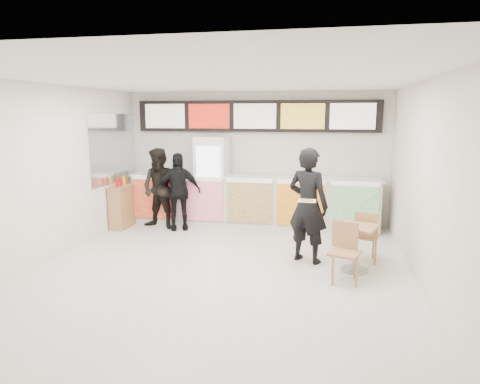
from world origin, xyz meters
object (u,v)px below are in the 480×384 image
(drinks_fridge, at_px, (212,181))
(customer_left, at_px, (160,189))
(customer_main, at_px, (308,205))
(service_counter, at_px, (252,201))
(customer_mid, at_px, (178,191))
(cafe_table, at_px, (356,240))
(condiment_ledge, at_px, (123,206))

(drinks_fridge, xyz_separation_m, customer_left, (-1.02, -0.61, -0.12))
(drinks_fridge, height_order, customer_main, drinks_fridge)
(service_counter, xyz_separation_m, customer_mid, (-1.54, -0.61, 0.27))
(cafe_table, xyz_separation_m, condiment_ledge, (-4.92, 1.81, -0.04))
(customer_mid, relative_size, condiment_ledge, 1.51)
(drinks_fridge, distance_m, customer_left, 1.19)
(customer_left, bearing_deg, service_counter, 28.79)
(service_counter, height_order, condiment_ledge, service_counter)
(customer_mid, height_order, cafe_table, customer_mid)
(drinks_fridge, relative_size, condiment_ledge, 1.79)
(drinks_fridge, bearing_deg, condiment_ledge, -159.88)
(drinks_fridge, bearing_deg, customer_mid, -134.04)
(customer_left, bearing_deg, condiment_ledge, -163.13)
(customer_main, bearing_deg, service_counter, -34.35)
(customer_main, relative_size, customer_mid, 1.17)
(customer_mid, bearing_deg, customer_main, -49.52)
(customer_mid, height_order, condiment_ledge, customer_mid)
(customer_main, xyz_separation_m, customer_left, (-3.27, 1.57, -0.10))
(service_counter, relative_size, condiment_ledge, 4.98)
(customer_main, distance_m, customer_mid, 3.26)
(drinks_fridge, bearing_deg, service_counter, -0.99)
(drinks_fridge, height_order, condiment_ledge, drinks_fridge)
(service_counter, relative_size, customer_mid, 3.31)
(customer_main, height_order, condiment_ledge, customer_main)
(service_counter, bearing_deg, condiment_ledge, -166.55)
(service_counter, distance_m, customer_mid, 1.68)
(drinks_fridge, height_order, customer_mid, drinks_fridge)
(service_counter, bearing_deg, customer_main, -58.70)
(service_counter, bearing_deg, customer_mid, -158.35)
(service_counter, relative_size, cafe_table, 3.52)
(condiment_ledge, bearing_deg, drinks_fridge, 20.12)
(condiment_ledge, bearing_deg, customer_left, 5.09)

